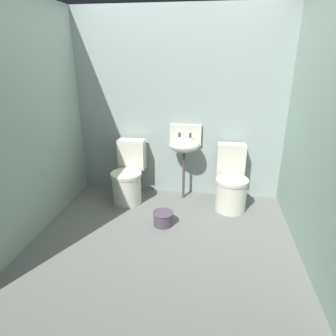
{
  "coord_description": "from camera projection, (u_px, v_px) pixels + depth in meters",
  "views": [
    {
      "loc": [
        0.45,
        -2.67,
        1.85
      ],
      "look_at": [
        0.0,
        0.3,
        0.7
      ],
      "focal_mm": 31.78,
      "sensor_mm": 36.0,
      "label": 1
    }
  ],
  "objects": [
    {
      "name": "ground_plane",
      "position": [
        164.0,
        242.0,
        3.2
      ],
      "size": [
        3.14,
        2.82,
        0.08
      ],
      "primitive_type": "cube",
      "color": "slate"
    },
    {
      "name": "bucket",
      "position": [
        163.0,
        218.0,
        3.42
      ],
      "size": [
        0.24,
        0.24,
        0.16
      ],
      "color": "#4C4252",
      "rests_on": "ground"
    },
    {
      "name": "wall_back",
      "position": [
        179.0,
        106.0,
        3.92
      ],
      "size": [
        3.14,
        0.1,
        2.42
      ],
      "primitive_type": "cube",
      "color": "#93A29E",
      "rests_on": "ground"
    },
    {
      "name": "toilet_left",
      "position": [
        128.0,
        177.0,
        3.95
      ],
      "size": [
        0.41,
        0.6,
        0.78
      ],
      "rotation": [
        0.0,
        0.0,
        3.12
      ],
      "color": "silver",
      "rests_on": "ground"
    },
    {
      "name": "wall_right",
      "position": [
        322.0,
        131.0,
        2.64
      ],
      "size": [
        0.1,
        2.62,
        2.42
      ],
      "primitive_type": "cube",
      "color": "#8CA798",
      "rests_on": "ground"
    },
    {
      "name": "toilet_right",
      "position": [
        231.0,
        183.0,
        3.76
      ],
      "size": [
        0.42,
        0.61,
        0.78
      ],
      "rotation": [
        0.0,
        0.0,
        3.2
      ],
      "color": "silver",
      "rests_on": "ground"
    },
    {
      "name": "wall_left",
      "position": [
        28.0,
        121.0,
        3.04
      ],
      "size": [
        0.1,
        2.62,
        2.42
      ],
      "primitive_type": "cube",
      "color": "#8FA89A",
      "rests_on": "ground"
    },
    {
      "name": "sink",
      "position": [
        184.0,
        144.0,
        3.87
      ],
      "size": [
        0.42,
        0.35,
        0.99
      ],
      "color": "#4C4252",
      "rests_on": "ground"
    }
  ]
}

